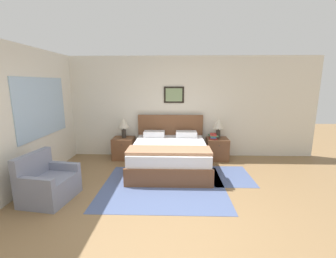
{
  "coord_description": "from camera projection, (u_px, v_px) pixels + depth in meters",
  "views": [
    {
      "loc": [
        0.11,
        -2.81,
        1.92
      ],
      "look_at": [
        -0.02,
        1.67,
        1.0
      ],
      "focal_mm": 24.0,
      "sensor_mm": 36.0,
      "label": 1
    }
  ],
  "objects": [
    {
      "name": "bed",
      "position": [
        170.0,
        155.0,
        5.08
      ],
      "size": [
        1.69,
        1.91,
        1.11
      ],
      "color": "brown",
      "rests_on": "ground_plane"
    },
    {
      "name": "ground_plane",
      "position": [
        166.0,
        223.0,
        3.14
      ],
      "size": [
        16.0,
        16.0,
        0.0
      ],
      "primitive_type": "plane",
      "color": "olive"
    },
    {
      "name": "nightstand_near_window",
      "position": [
        124.0,
        148.0,
        5.81
      ],
      "size": [
        0.53,
        0.52,
        0.55
      ],
      "color": "brown",
      "rests_on": "ground_plane"
    },
    {
      "name": "table_lamp_near_window",
      "position": [
        124.0,
        124.0,
        5.71
      ],
      "size": [
        0.27,
        0.27,
        0.51
      ],
      "color": "#2D2823",
      "rests_on": "nightstand_near_window"
    },
    {
      "name": "book_thick_bottom",
      "position": [
        213.0,
        138.0,
        5.64
      ],
      "size": [
        0.2,
        0.23,
        0.04
      ],
      "rotation": [
        0.0,
        0.0,
        -0.07
      ],
      "color": "#B7332D",
      "rests_on": "nightstand_by_door"
    },
    {
      "name": "book_novel_upper",
      "position": [
        213.0,
        136.0,
        5.62
      ],
      "size": [
        0.23,
        0.29,
        0.03
      ],
      "rotation": [
        0.0,
        0.0,
        0.15
      ],
      "color": "#4C7551",
      "rests_on": "book_hardcover_middle"
    },
    {
      "name": "armchair",
      "position": [
        48.0,
        184.0,
        3.74
      ],
      "size": [
        0.79,
        0.88,
        0.8
      ],
      "rotation": [
        0.0,
        0.0,
        -1.72
      ],
      "color": "gray",
      "rests_on": "ground_plane"
    },
    {
      "name": "area_rug_bedside",
      "position": [
        230.0,
        176.0,
        4.73
      ],
      "size": [
        0.84,
        1.11,
        0.01
      ],
      "color": "#47567F",
      "rests_on": "ground_plane"
    },
    {
      "name": "wall_left",
      "position": [
        37.0,
        115.0,
        4.45
      ],
      "size": [
        0.08,
        5.44,
        2.6
      ],
      "color": "silver",
      "rests_on": "ground_plane"
    },
    {
      "name": "area_rug_main",
      "position": [
        163.0,
        186.0,
        4.26
      ],
      "size": [
        2.31,
        1.93,
        0.01
      ],
      "color": "#47567F",
      "rests_on": "ground_plane"
    },
    {
      "name": "wall_back",
      "position": [
        170.0,
        107.0,
        5.89
      ],
      "size": [
        7.57,
        0.09,
        2.6
      ],
      "color": "silver",
      "rests_on": "ground_plane"
    },
    {
      "name": "nightstand_by_door",
      "position": [
        217.0,
        149.0,
        5.74
      ],
      "size": [
        0.53,
        0.52,
        0.55
      ],
      "color": "brown",
      "rests_on": "ground_plane"
    },
    {
      "name": "book_hardcover_middle",
      "position": [
        213.0,
        137.0,
        5.63
      ],
      "size": [
        0.18,
        0.28,
        0.03
      ],
      "rotation": [
        0.0,
        0.0,
        -0.13
      ],
      "color": "#335693",
      "rests_on": "book_thick_bottom"
    },
    {
      "name": "table_lamp_by_door",
      "position": [
        218.0,
        125.0,
        5.64
      ],
      "size": [
        0.27,
        0.27,
        0.51
      ],
      "color": "#2D2823",
      "rests_on": "nightstand_by_door"
    },
    {
      "name": "book_slim_near_top",
      "position": [
        213.0,
        134.0,
        5.62
      ],
      "size": [
        0.17,
        0.28,
        0.03
      ],
      "rotation": [
        0.0,
        0.0,
        -0.1
      ],
      "color": "#B7332D",
      "rests_on": "book_novel_upper"
    }
  ]
}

